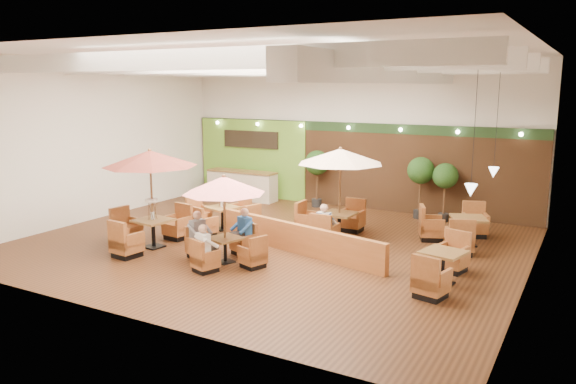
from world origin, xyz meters
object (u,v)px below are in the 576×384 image
Objects in this scene: topiary_0 at (317,165)px; diner_3 at (325,221)px; table_5 at (457,231)px; table_1 at (224,202)px; booth_divider at (296,238)px; table_4 at (442,268)px; diner_1 at (243,227)px; table_3 at (223,217)px; diner_4 at (325,221)px; service_counter at (242,185)px; topiary_1 at (421,173)px; table_2 at (338,173)px; table_0 at (149,178)px; diner_0 at (205,243)px; topiary_2 at (445,178)px; diner_2 at (199,230)px.

topiary_0 is 5.58m from diner_3.
topiary_0 reaches higher than table_5.
diner_3 is at bearing 75.53° from table_1.
booth_divider is 2.10× the size of table_4.
diner_1 is 2.39m from diner_3.
topiary_0 is (1.11, 4.64, 1.19)m from table_3.
diner_4 is (2.63, -4.85, -0.85)m from topiary_0.
service_counter is 1.38× the size of topiary_1.
table_2 is at bearing -110.76° from topiary_1.
table_5 is (7.62, 4.63, -1.64)m from table_0.
table_2 is 3.40m from diner_1.
table_2 is at bearing 159.71° from table_4.
service_counter is 9.50m from table_5.
diner_3 reaches higher than service_counter.
table_4 is at bearing -25.67° from diner_3.
table_1 is at bearing -157.80° from table_5.
booth_divider is 1.05m from diner_4.
topiary_2 is at bearing 84.93° from diner_0.
diner_2 reaches higher than booth_divider.
topiary_0 reaches higher than table_3.
table_1 reaches higher than diner_3.
topiary_0 is at bearing -164.77° from diner_2.
table_5 is at bearing 19.22° from table_2.
table_3 reaches higher than diner_4.
table_4 is 3.43× the size of diner_4.
topiary_0 reaches higher than diner_0.
diner_2 is at bearing 155.19° from diner_0.
diner_4 is (1.68, 1.70, -0.01)m from diner_1.
service_counter is 3.65× the size of diner_3.
booth_divider is 2.73× the size of topiary_0.
table_4 is 3.43× the size of diner_3.
table_1 is 7.47m from topiary_0.
diner_2 reaches higher than diner_0.
table_2 is (1.60, 3.59, 0.39)m from table_1.
topiary_2 is 5.38m from diner_4.
diner_2 is at bearing -49.66° from table_3.
booth_divider is 6.41m from topiary_2.
table_1 is at bearing -112.32° from booth_divider.
topiary_0 is at bearing 180.00° from topiary_2.
table_3 is 3.76m from diner_4.
topiary_0 is at bearing -57.78° from diner_1.
table_4 is 6.55m from topiary_2.
table_1 is at bearing -127.91° from diner_3.
topiary_0 is (-6.36, 6.28, 1.23)m from table_4.
diner_0 is (-1.60, -4.45, -1.27)m from table_2.
topiary_0 is at bearing 83.12° from table_0.
diner_4 is at bearing -114.66° from topiary_2.
table_0 is at bearing -77.52° from service_counter.
table_4 is at bearing -76.50° from topiary_2.
topiary_1 reaches higher than booth_divider.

